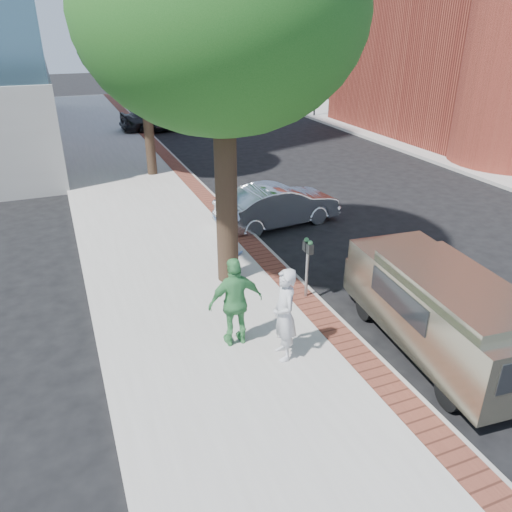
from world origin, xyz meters
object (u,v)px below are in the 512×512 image
person_officer (227,222)px  bg_car (162,116)px  person_gray (284,315)px  sedan_silver (278,205)px  parking_meter (308,256)px  person_green (236,302)px  van (437,305)px

person_officer → bg_car: bearing=-53.1°
person_gray → bg_car: bearing=-177.8°
person_gray → sedan_silver: person_gray is taller
parking_meter → bg_car: (1.24, 21.11, -0.37)m
person_green → sedan_silver: (3.55, 5.87, -0.42)m
parking_meter → person_gray: bearing=-127.6°
sedan_silver → parking_meter: bearing=156.7°
person_green → sedan_silver: person_green is taller
bg_car → person_gray: bearing=167.0°
parking_meter → person_gray: (-1.46, -1.89, -0.12)m
person_green → bg_car: (3.39, 22.23, -0.25)m
person_green → van: size_ratio=0.38×
person_green → sedan_silver: size_ratio=0.46×
bg_car → van: (0.34, -23.64, 0.12)m
parking_meter → person_green: bearing=-152.4°
bg_car → van: bearing=174.5°
person_officer → sedan_silver: 2.92m
bg_car → van: size_ratio=1.01×
bg_car → sedan_silver: bearing=174.3°
person_officer → bg_car: (2.15, 18.09, -0.23)m
person_green → person_gray: bearing=133.0°
van → parking_meter: bearing=127.1°
person_officer → van: (2.49, -5.54, -0.11)m
person_green → bg_car: size_ratio=0.38×
person_officer → person_green: person_green is taller
person_officer → bg_car: 18.22m
person_officer → van: person_officer is taller
sedan_silver → van: bearing=174.7°
person_officer → person_gray: bearing=127.3°
person_officer → person_green: size_ratio=0.98×
person_officer → person_green: 4.32m
parking_meter → sedan_silver: size_ratio=0.37×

